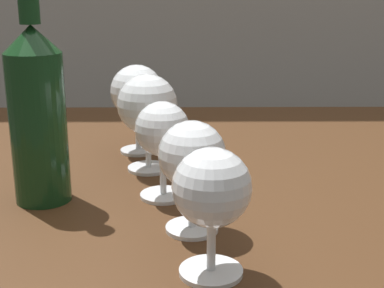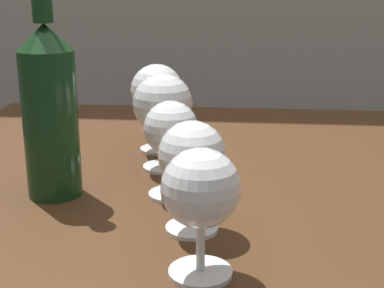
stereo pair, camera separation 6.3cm
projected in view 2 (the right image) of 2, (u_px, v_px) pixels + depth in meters
name	position (u px, v px, depth m)	size (l,w,h in m)	color
dining_table	(270.00, 232.00, 0.89)	(1.20, 0.88, 0.77)	#472B16
wine_glass_cabernet	(201.00, 192.00, 0.53)	(0.08, 0.08, 0.13)	white
wine_glass_merlot	(192.00, 158.00, 0.63)	(0.08, 0.08, 0.13)	white
wine_glass_rose	(171.00, 131.00, 0.73)	(0.07, 0.07, 0.13)	white
wine_glass_port	(162.00, 106.00, 0.84)	(0.09, 0.09, 0.15)	white
wine_glass_white	(157.00, 92.00, 0.93)	(0.09, 0.09, 0.15)	white
wine_bottle	(50.00, 107.00, 0.73)	(0.07, 0.07, 0.31)	#143819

